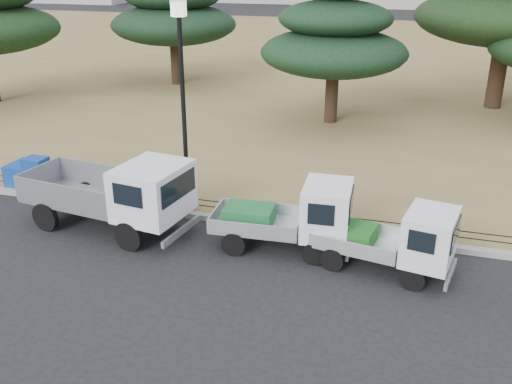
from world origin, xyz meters
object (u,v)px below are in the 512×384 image
(truck_kei_front, at_px, (293,216))
(street_lamp, at_px, (181,67))
(truck_large, at_px, (115,191))
(truck_kei_rear, at_px, (394,239))
(tarp_pile, at_px, (33,173))

(truck_kei_front, relative_size, street_lamp, 0.58)
(truck_large, bearing_deg, truck_kei_rear, 6.96)
(truck_kei_front, height_order, street_lamp, street_lamp)
(truck_large, relative_size, street_lamp, 0.81)
(truck_kei_rear, distance_m, tarp_pile, 11.85)
(street_lamp, distance_m, tarp_pile, 6.76)
(truck_large, xyz_separation_m, truck_kei_rear, (7.53, -0.16, -0.30))
(truck_kei_front, bearing_deg, truck_large, 179.89)
(truck_large, height_order, truck_kei_front, truck_large)
(truck_kei_front, bearing_deg, tarp_pile, 166.50)
(truck_kei_rear, height_order, street_lamp, street_lamp)
(truck_kei_rear, relative_size, tarp_pile, 2.31)
(truck_large, bearing_deg, tarp_pile, 163.26)
(truck_large, distance_m, truck_kei_rear, 7.54)
(truck_kei_rear, bearing_deg, street_lamp, 174.31)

